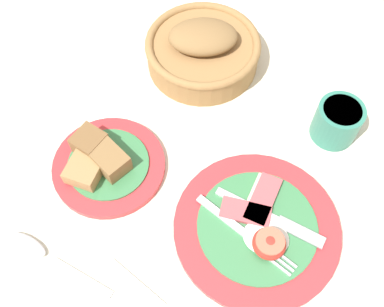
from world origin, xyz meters
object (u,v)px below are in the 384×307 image
object	(u,v)px
breakfast_plate	(258,228)
teaspoon_near_cup	(41,253)
sugar_cup	(337,121)
bread_basket	(203,49)
bread_plate	(104,162)

from	to	relation	value
breakfast_plate	teaspoon_near_cup	xyz separation A→B (m)	(-0.32, -0.13, -0.00)
breakfast_plate	sugar_cup	distance (m)	0.24
teaspoon_near_cup	breakfast_plate	bearing A→B (deg)	-144.48
sugar_cup	bread_basket	world-z (taller)	bread_basket
breakfast_plate	bread_plate	bearing A→B (deg)	170.71
bread_plate	breakfast_plate	bearing A→B (deg)	-9.29
teaspoon_near_cup	bread_basket	bearing A→B (deg)	-94.22
breakfast_plate	bread_basket	world-z (taller)	bread_basket
teaspoon_near_cup	bread_plate	bearing A→B (deg)	-89.82
bread_basket	teaspoon_near_cup	xyz separation A→B (m)	(-0.14, -0.44, -0.03)
sugar_cup	bread_basket	bearing A→B (deg)	159.60
breakfast_plate	bread_plate	distance (m)	0.28
bread_basket	teaspoon_near_cup	size ratio (longest dim) A/B	1.15
breakfast_plate	bread_basket	bearing A→B (deg)	118.58
sugar_cup	teaspoon_near_cup	size ratio (longest dim) A/B	0.42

